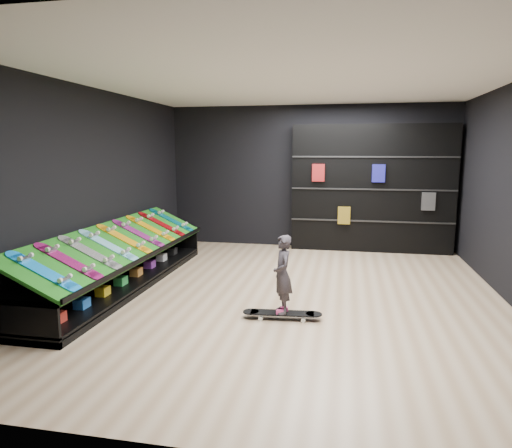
% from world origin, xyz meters
% --- Properties ---
extents(floor, '(6.00, 7.00, 0.01)m').
position_xyz_m(floor, '(0.00, 0.00, 0.00)').
color(floor, tan).
rests_on(floor, ground).
extents(ceiling, '(6.00, 7.00, 0.01)m').
position_xyz_m(ceiling, '(0.00, 0.00, 3.00)').
color(ceiling, white).
rests_on(ceiling, ground).
extents(wall_back, '(6.00, 0.02, 3.00)m').
position_xyz_m(wall_back, '(0.00, 3.50, 1.50)').
color(wall_back, black).
rests_on(wall_back, ground).
extents(wall_front, '(6.00, 0.02, 3.00)m').
position_xyz_m(wall_front, '(0.00, -3.50, 1.50)').
color(wall_front, black).
rests_on(wall_front, ground).
extents(wall_left, '(0.02, 7.00, 3.00)m').
position_xyz_m(wall_left, '(-3.00, 0.00, 1.50)').
color(wall_left, black).
rests_on(wall_left, ground).
extents(display_rack, '(0.90, 4.50, 0.50)m').
position_xyz_m(display_rack, '(-2.55, 0.00, 0.25)').
color(display_rack, black).
rests_on(display_rack, ground).
extents(turf_ramp, '(0.92, 4.50, 0.46)m').
position_xyz_m(turf_ramp, '(-2.50, 0.00, 0.71)').
color(turf_ramp, '#14620F').
rests_on(turf_ramp, display_rack).
extents(back_shelving, '(3.22, 0.38, 2.58)m').
position_xyz_m(back_shelving, '(1.29, 3.32, 1.29)').
color(back_shelving, black).
rests_on(back_shelving, ground).
extents(floor_skateboard, '(1.00, 0.31, 0.09)m').
position_xyz_m(floor_skateboard, '(0.05, -0.91, 0.05)').
color(floor_skateboard, black).
rests_on(floor_skateboard, ground).
extents(child, '(0.22, 0.26, 0.58)m').
position_xyz_m(child, '(0.05, -0.91, 0.38)').
color(child, black).
rests_on(child, floor_skateboard).
extents(display_board_0, '(0.93, 0.22, 0.50)m').
position_xyz_m(display_board_0, '(-2.49, -1.90, 0.74)').
color(display_board_0, blue).
rests_on(display_board_0, turf_ramp).
extents(display_board_1, '(0.93, 0.22, 0.50)m').
position_xyz_m(display_board_1, '(-2.49, -1.42, 0.74)').
color(display_board_1, '#E5198C').
rests_on(display_board_1, turf_ramp).
extents(display_board_2, '(0.93, 0.22, 0.50)m').
position_xyz_m(display_board_2, '(-2.49, -0.95, 0.74)').
color(display_board_2, black).
rests_on(display_board_2, turf_ramp).
extents(display_board_3, '(0.93, 0.22, 0.50)m').
position_xyz_m(display_board_3, '(-2.49, -0.48, 0.74)').
color(display_board_3, '#0CB2E5').
rests_on(display_board_3, turf_ramp).
extents(display_board_4, '(0.93, 0.22, 0.50)m').
position_xyz_m(display_board_4, '(-2.49, 0.00, 0.74)').
color(display_board_4, orange).
rests_on(display_board_4, turf_ramp).
extents(display_board_5, '(0.93, 0.22, 0.50)m').
position_xyz_m(display_board_5, '(-2.49, 0.48, 0.74)').
color(display_board_5, '#2626BF').
rests_on(display_board_5, turf_ramp).
extents(display_board_6, '(0.93, 0.22, 0.50)m').
position_xyz_m(display_board_6, '(-2.49, 0.95, 0.74)').
color(display_board_6, yellow).
rests_on(display_board_6, turf_ramp).
extents(display_board_7, '(0.93, 0.22, 0.50)m').
position_xyz_m(display_board_7, '(-2.49, 1.42, 0.74)').
color(display_board_7, red).
rests_on(display_board_7, turf_ramp).
extents(display_board_8, '(0.93, 0.22, 0.50)m').
position_xyz_m(display_board_8, '(-2.49, 1.90, 0.74)').
color(display_board_8, '#0C8C99').
rests_on(display_board_8, turf_ramp).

